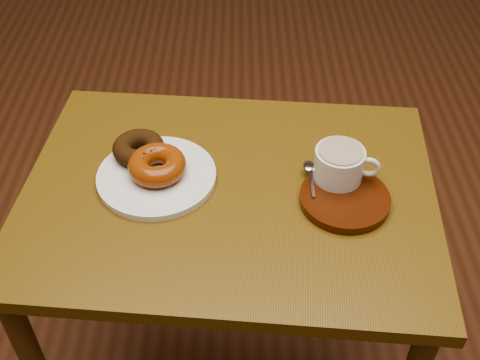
{
  "coord_description": "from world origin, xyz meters",
  "views": [
    {
      "loc": [
        -0.21,
        -0.63,
        1.41
      ],
      "look_at": [
        -0.21,
        0.14,
        0.7
      ],
      "focal_mm": 45.0,
      "sensor_mm": 36.0,
      "label": 1
    }
  ],
  "objects_px": {
    "cafe_table": "(229,230)",
    "donut_plate": "(157,176)",
    "saucer": "(345,199)",
    "coffee_cup": "(340,164)"
  },
  "relations": [
    {
      "from": "cafe_table",
      "to": "donut_plate",
      "type": "distance_m",
      "value": 0.17
    },
    {
      "from": "donut_plate",
      "to": "saucer",
      "type": "relative_size",
      "value": 1.38
    },
    {
      "from": "donut_plate",
      "to": "cafe_table",
      "type": "bearing_deg",
      "value": -10.74
    },
    {
      "from": "donut_plate",
      "to": "coffee_cup",
      "type": "distance_m",
      "value": 0.32
    },
    {
      "from": "cafe_table",
      "to": "saucer",
      "type": "xyz_separation_m",
      "value": [
        0.2,
        -0.04,
        0.12
      ]
    },
    {
      "from": "cafe_table",
      "to": "coffee_cup",
      "type": "bearing_deg",
      "value": 8.72
    },
    {
      "from": "donut_plate",
      "to": "coffee_cup",
      "type": "height_order",
      "value": "coffee_cup"
    },
    {
      "from": "donut_plate",
      "to": "coffee_cup",
      "type": "relative_size",
      "value": 1.87
    },
    {
      "from": "donut_plate",
      "to": "coffee_cup",
      "type": "bearing_deg",
      "value": -2.22
    },
    {
      "from": "cafe_table",
      "to": "donut_plate",
      "type": "relative_size",
      "value": 3.63
    }
  ]
}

